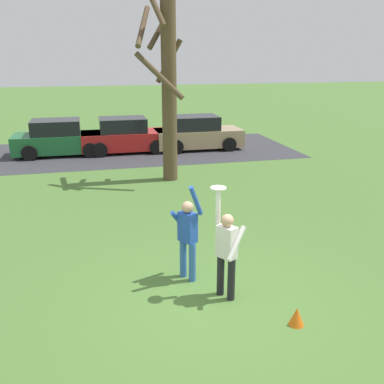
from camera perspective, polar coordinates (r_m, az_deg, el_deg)
name	(u,v)px	position (r m, az deg, el deg)	size (l,w,h in m)	color
ground_plane	(212,300)	(8.33, 2.61, -13.94)	(120.00, 120.00, 0.00)	#4C7533
person_catcher	(227,249)	(7.99, 4.55, -7.42)	(0.53, 0.59, 2.08)	black
person_defender	(188,234)	(8.62, -0.58, -5.47)	(0.62, 0.66, 2.04)	#3366B7
frisbee_disc	(218,188)	(7.73, 3.47, 0.54)	(0.28, 0.28, 0.02)	white
parked_car_green	(59,139)	(20.65, -16.95, 6.67)	(4.10, 2.04, 1.59)	#1E6633
parked_car_red	(126,136)	(20.62, -8.68, 7.21)	(4.10, 2.04, 1.59)	red
parked_car_tan	(197,134)	(21.04, 0.72, 7.61)	(4.10, 2.04, 1.59)	tan
parking_strip	(130,151)	(20.78, -8.16, 5.28)	(15.41, 6.40, 0.01)	#38383D
bare_tree_tall	(167,85)	(15.38, -3.25, 13.74)	(1.78, 2.38, 6.47)	brown
field_cone_orange	(297,316)	(7.79, 13.54, -15.55)	(0.26, 0.26, 0.32)	orange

